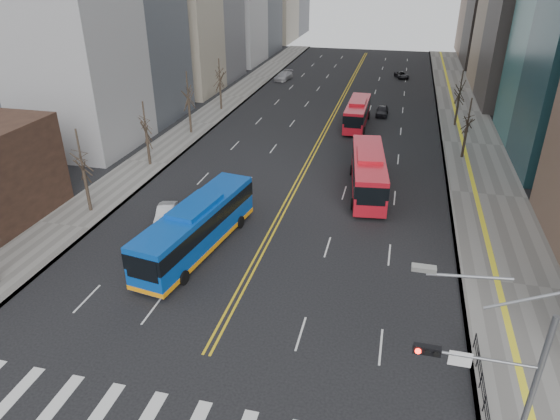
% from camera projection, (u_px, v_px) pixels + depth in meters
% --- Properties ---
extents(sidewalk_right, '(7.00, 130.00, 0.15)m').
position_uv_depth(sidewalk_right, '(472.00, 144.00, 58.29)').
color(sidewalk_right, slate).
rests_on(sidewalk_right, ground).
extents(sidewalk_left, '(5.00, 130.00, 0.15)m').
position_uv_depth(sidewalk_left, '(200.00, 123.00, 65.51)').
color(sidewalk_left, slate).
rests_on(sidewalk_left, ground).
extents(centerline, '(0.55, 100.00, 0.01)m').
position_uv_depth(centerline, '(335.00, 111.00, 70.69)').
color(centerline, gold).
rests_on(centerline, ground).
extents(signal_mast, '(5.37, 0.37, 9.39)m').
position_uv_depth(signal_mast, '(497.00, 374.00, 19.68)').
color(signal_mast, gray).
rests_on(signal_mast, ground).
extents(pedestrian_railing, '(0.06, 6.06, 1.02)m').
position_uv_depth(pedestrian_railing, '(481.00, 378.00, 24.86)').
color(pedestrian_railing, black).
rests_on(pedestrian_railing, sidewalk_right).
extents(street_trees, '(35.20, 47.20, 7.60)m').
position_uv_depth(street_trees, '(242.00, 114.00, 52.31)').
color(street_trees, '#31241D').
rests_on(street_trees, ground).
extents(blue_bus, '(4.74, 13.46, 3.81)m').
position_uv_depth(blue_bus, '(197.00, 226.00, 36.45)').
color(blue_bus, '#0B45AA').
rests_on(blue_bus, ground).
extents(red_bus_near, '(4.26, 12.32, 3.80)m').
position_uv_depth(red_bus_near, '(368.00, 170.00, 45.64)').
color(red_bus_near, red).
rests_on(red_bus_near, ground).
extents(red_bus_far, '(2.73, 10.59, 3.37)m').
position_uv_depth(red_bus_far, '(357.00, 112.00, 63.76)').
color(red_bus_far, red).
rests_on(red_bus_far, ground).
extents(car_white, '(2.31, 4.14, 1.29)m').
position_uv_depth(car_white, '(166.00, 214.00, 41.08)').
color(car_white, silver).
rests_on(car_white, ground).
extents(car_dark_mid, '(1.61, 3.93, 1.34)m').
position_uv_depth(car_dark_mid, '(382.00, 111.00, 68.63)').
color(car_dark_mid, black).
rests_on(car_dark_mid, ground).
extents(car_silver, '(2.81, 5.38, 1.49)m').
position_uv_depth(car_silver, '(284.00, 76.00, 88.43)').
color(car_silver, '#AEADB3').
rests_on(car_silver, ground).
extents(car_dark_far, '(3.07, 4.36, 1.10)m').
position_uv_depth(car_dark_far, '(402.00, 75.00, 89.93)').
color(car_dark_far, black).
rests_on(car_dark_far, ground).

